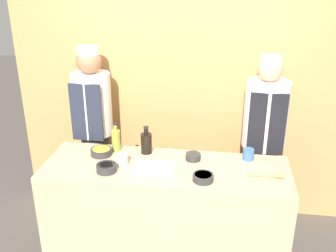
{
  "coord_description": "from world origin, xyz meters",
  "views": [
    {
      "loc": [
        0.4,
        -2.56,
        2.32
      ],
      "look_at": [
        0.0,
        0.12,
        1.18
      ],
      "focal_mm": 42.0,
      "sensor_mm": 36.0,
      "label": 1
    }
  ],
  "objects_px": {
    "sauce_bowl_white": "(193,156)",
    "cup_blue": "(248,154)",
    "wooden_spoon": "(271,176)",
    "cup_cream": "(122,160)",
    "sauce_bowl_purple": "(107,167)",
    "chef_left": "(94,129)",
    "sauce_bowl_orange": "(203,177)",
    "bottle_oil": "(116,140)",
    "chef_right": "(263,141)",
    "bottle_soy": "(146,143)",
    "sauce_bowl_yellow": "(101,151)",
    "cutting_board": "(154,168)"
  },
  "relations": [
    {
      "from": "cup_blue",
      "to": "chef_left",
      "type": "distance_m",
      "value": 1.43
    },
    {
      "from": "cup_blue",
      "to": "chef_right",
      "type": "height_order",
      "value": "chef_right"
    },
    {
      "from": "bottle_soy",
      "to": "wooden_spoon",
      "type": "relative_size",
      "value": 0.83
    },
    {
      "from": "bottle_soy",
      "to": "wooden_spoon",
      "type": "distance_m",
      "value": 0.99
    },
    {
      "from": "sauce_bowl_white",
      "to": "chef_left",
      "type": "distance_m",
      "value": 1.06
    },
    {
      "from": "sauce_bowl_white",
      "to": "chef_right",
      "type": "bearing_deg",
      "value": 39.29
    },
    {
      "from": "sauce_bowl_yellow",
      "to": "chef_right",
      "type": "bearing_deg",
      "value": 20.66
    },
    {
      "from": "cup_cream",
      "to": "sauce_bowl_orange",
      "type": "bearing_deg",
      "value": -13.04
    },
    {
      "from": "cup_cream",
      "to": "sauce_bowl_white",
      "type": "bearing_deg",
      "value": 17.22
    },
    {
      "from": "sauce_bowl_orange",
      "to": "sauce_bowl_purple",
      "type": "relative_size",
      "value": 0.98
    },
    {
      "from": "sauce_bowl_white",
      "to": "cup_blue",
      "type": "distance_m",
      "value": 0.43
    },
    {
      "from": "cutting_board",
      "to": "sauce_bowl_white",
      "type": "bearing_deg",
      "value": 34.89
    },
    {
      "from": "cutting_board",
      "to": "cup_cream",
      "type": "bearing_deg",
      "value": 173.42
    },
    {
      "from": "bottle_oil",
      "to": "cup_cream",
      "type": "distance_m",
      "value": 0.27
    },
    {
      "from": "bottle_soy",
      "to": "cup_cream",
      "type": "distance_m",
      "value": 0.27
    },
    {
      "from": "cup_blue",
      "to": "chef_left",
      "type": "xyz_separation_m",
      "value": [
        -1.38,
        0.39,
        -0.04
      ]
    },
    {
      "from": "sauce_bowl_orange",
      "to": "cutting_board",
      "type": "xyz_separation_m",
      "value": [
        -0.37,
        0.11,
        -0.02
      ]
    },
    {
      "from": "wooden_spoon",
      "to": "chef_left",
      "type": "xyz_separation_m",
      "value": [
        -1.53,
        0.65,
        -0.01
      ]
    },
    {
      "from": "sauce_bowl_purple",
      "to": "cup_cream",
      "type": "xyz_separation_m",
      "value": [
        0.09,
        0.12,
        0.01
      ]
    },
    {
      "from": "cutting_board",
      "to": "chef_right",
      "type": "height_order",
      "value": "chef_right"
    },
    {
      "from": "bottle_oil",
      "to": "chef_right",
      "type": "relative_size",
      "value": 0.15
    },
    {
      "from": "wooden_spoon",
      "to": "chef_left",
      "type": "height_order",
      "value": "chef_left"
    },
    {
      "from": "cup_cream",
      "to": "sauce_bowl_purple",
      "type": "bearing_deg",
      "value": -127.88
    },
    {
      "from": "sauce_bowl_yellow",
      "to": "bottle_oil",
      "type": "distance_m",
      "value": 0.15
    },
    {
      "from": "sauce_bowl_orange",
      "to": "chef_left",
      "type": "bearing_deg",
      "value": 143.86
    },
    {
      "from": "sauce_bowl_yellow",
      "to": "cutting_board",
      "type": "xyz_separation_m",
      "value": [
        0.46,
        -0.16,
        -0.02
      ]
    },
    {
      "from": "sauce_bowl_purple",
      "to": "bottle_oil",
      "type": "relative_size",
      "value": 0.63
    },
    {
      "from": "sauce_bowl_orange",
      "to": "wooden_spoon",
      "type": "distance_m",
      "value": 0.49
    },
    {
      "from": "sauce_bowl_purple",
      "to": "chef_right",
      "type": "bearing_deg",
      "value": 32.17
    },
    {
      "from": "cutting_board",
      "to": "chef_right",
      "type": "xyz_separation_m",
      "value": [
        0.84,
        0.65,
        -0.03
      ]
    },
    {
      "from": "sauce_bowl_white",
      "to": "sauce_bowl_yellow",
      "type": "height_order",
      "value": "sauce_bowl_yellow"
    },
    {
      "from": "chef_left",
      "to": "bottle_soy",
      "type": "bearing_deg",
      "value": -34.87
    },
    {
      "from": "cutting_board",
      "to": "bottle_oil",
      "type": "bearing_deg",
      "value": 143.83
    },
    {
      "from": "cup_cream",
      "to": "chef_right",
      "type": "relative_size",
      "value": 0.05
    },
    {
      "from": "sauce_bowl_white",
      "to": "bottle_oil",
      "type": "height_order",
      "value": "bottle_oil"
    },
    {
      "from": "sauce_bowl_yellow",
      "to": "sauce_bowl_white",
      "type": "bearing_deg",
      "value": 1.97
    },
    {
      "from": "cutting_board",
      "to": "bottle_soy",
      "type": "xyz_separation_m",
      "value": [
        -0.11,
        0.25,
        0.08
      ]
    },
    {
      "from": "sauce_bowl_yellow",
      "to": "bottle_soy",
      "type": "distance_m",
      "value": 0.36
    },
    {
      "from": "chef_right",
      "to": "cutting_board",
      "type": "bearing_deg",
      "value": -142.09
    },
    {
      "from": "cup_blue",
      "to": "wooden_spoon",
      "type": "height_order",
      "value": "cup_blue"
    },
    {
      "from": "sauce_bowl_yellow",
      "to": "chef_left",
      "type": "height_order",
      "value": "chef_left"
    },
    {
      "from": "sauce_bowl_orange",
      "to": "wooden_spoon",
      "type": "height_order",
      "value": "sauce_bowl_orange"
    },
    {
      "from": "cup_cream",
      "to": "sauce_bowl_yellow",
      "type": "bearing_deg",
      "value": 146.75
    },
    {
      "from": "cutting_board",
      "to": "bottle_oil",
      "type": "height_order",
      "value": "bottle_oil"
    },
    {
      "from": "cup_blue",
      "to": "wooden_spoon",
      "type": "distance_m",
      "value": 0.3
    },
    {
      "from": "sauce_bowl_purple",
      "to": "cutting_board",
      "type": "height_order",
      "value": "sauce_bowl_purple"
    },
    {
      "from": "sauce_bowl_orange",
      "to": "sauce_bowl_white",
      "type": "height_order",
      "value": "sauce_bowl_white"
    },
    {
      "from": "sauce_bowl_orange",
      "to": "sauce_bowl_yellow",
      "type": "distance_m",
      "value": 0.87
    },
    {
      "from": "sauce_bowl_orange",
      "to": "bottle_oil",
      "type": "relative_size",
      "value": 0.62
    },
    {
      "from": "chef_left",
      "to": "wooden_spoon",
      "type": "bearing_deg",
      "value": -23.12
    }
  ]
}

